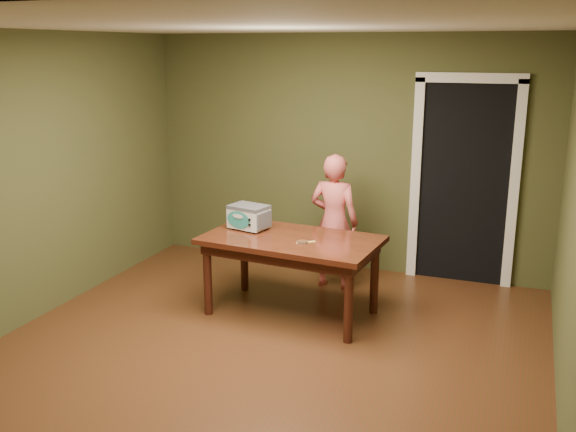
{
  "coord_description": "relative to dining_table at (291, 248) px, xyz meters",
  "views": [
    {
      "loc": [
        1.91,
        -4.3,
        2.45
      ],
      "look_at": [
        -0.1,
        1.0,
        0.95
      ],
      "focal_mm": 40.0,
      "sensor_mm": 36.0,
      "label": 1
    }
  ],
  "objects": [
    {
      "name": "room_shell",
      "position": [
        0.07,
        -0.99,
        1.06
      ],
      "size": [
        4.52,
        5.02,
        2.61
      ],
      "color": "#3F4424",
      "rests_on": "ground"
    },
    {
      "name": "child",
      "position": [
        0.16,
        0.82,
        0.06
      ],
      "size": [
        0.53,
        0.36,
        1.41
      ],
      "primitive_type": "imported",
      "rotation": [
        0.0,
        0.0,
        3.09
      ],
      "color": "#D85C59",
      "rests_on": "floor"
    },
    {
      "name": "dining_table",
      "position": [
        0.0,
        0.0,
        0.0
      ],
      "size": [
        1.67,
        1.03,
        0.75
      ],
      "rotation": [
        0.0,
        0.0,
        -0.08
      ],
      "color": "#34150B",
      "rests_on": "floor"
    },
    {
      "name": "floor",
      "position": [
        0.07,
        -0.99,
        -0.65
      ],
      "size": [
        5.0,
        5.0,
        0.0
      ],
      "primitive_type": "plane",
      "color": "#512817",
      "rests_on": "ground"
    },
    {
      "name": "doorway",
      "position": [
        1.37,
        1.79,
        0.41
      ],
      "size": [
        1.1,
        0.66,
        2.25
      ],
      "color": "black",
      "rests_on": "ground"
    },
    {
      "name": "baking_pan",
      "position": [
        0.15,
        -0.13,
        0.11
      ],
      "size": [
        0.1,
        0.1,
        0.02
      ],
      "color": "silver",
      "rests_on": "dining_table"
    },
    {
      "name": "spatula",
      "position": [
        0.18,
        -0.1,
        0.1
      ],
      "size": [
        0.16,
        0.13,
        0.01
      ],
      "primitive_type": "cube",
      "rotation": [
        0.0,
        0.0,
        0.64
      ],
      "color": "#F3D169",
      "rests_on": "dining_table"
    },
    {
      "name": "toy_oven",
      "position": [
        -0.48,
        0.13,
        0.23
      ],
      "size": [
        0.42,
        0.33,
        0.23
      ],
      "rotation": [
        0.0,
        0.0,
        -0.22
      ],
      "color": "#4C4F54",
      "rests_on": "dining_table"
    }
  ]
}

